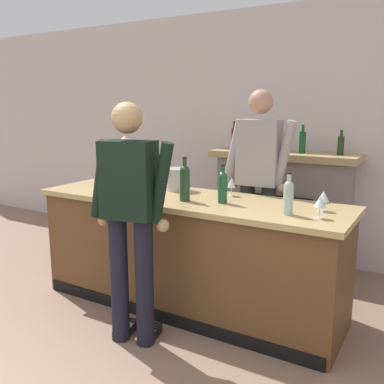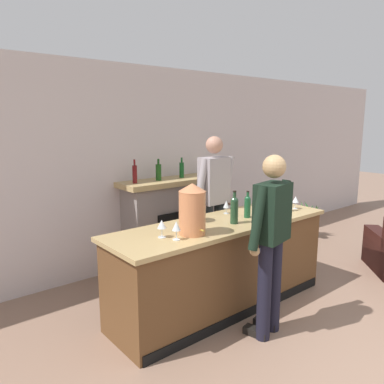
% 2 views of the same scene
% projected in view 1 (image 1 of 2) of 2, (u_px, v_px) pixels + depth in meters
% --- Properties ---
extents(wall_back_panel, '(12.00, 0.07, 2.75)m').
position_uv_depth(wall_back_panel, '(284.00, 136.00, 4.72)').
color(wall_back_panel, silver).
rests_on(wall_back_panel, ground_plane).
extents(bar_counter, '(2.64, 0.79, 0.96)m').
position_uv_depth(bar_counter, '(188.00, 253.00, 3.61)').
color(bar_counter, brown).
rests_on(bar_counter, ground_plane).
extents(fireplace_stone, '(1.53, 0.52, 1.53)m').
position_uv_depth(fireplace_stone, '(282.00, 208.00, 4.59)').
color(fireplace_stone, gray).
rests_on(fireplace_stone, ground_plane).
extents(person_customer, '(0.65, 0.36, 1.73)m').
position_uv_depth(person_customer, '(130.00, 215.00, 2.96)').
color(person_customer, black).
rests_on(person_customer, ground_plane).
extents(person_bartender, '(0.66, 0.31, 1.84)m').
position_uv_depth(person_bartender, '(258.00, 183.00, 3.78)').
color(person_bartender, '#2E3739').
rests_on(person_bartender, ground_plane).
extents(copper_dispenser, '(0.26, 0.30, 0.49)m').
position_uv_depth(copper_dispenser, '(126.00, 165.00, 3.62)').
color(copper_dispenser, '#D07E51').
rests_on(copper_dispenser, bar_counter).
extents(ice_bucket_steel, '(0.21, 0.21, 0.20)m').
position_uv_depth(ice_bucket_steel, '(178.00, 179.00, 3.79)').
color(ice_bucket_steel, silver).
rests_on(ice_bucket_steel, bar_counter).
extents(wine_bottle_rose_blush, '(0.07, 0.07, 0.30)m').
position_uv_depth(wine_bottle_rose_blush, '(223.00, 186.00, 3.29)').
color(wine_bottle_rose_blush, '#194D2C').
rests_on(wine_bottle_rose_blush, bar_counter).
extents(wine_bottle_merlot_tall, '(0.07, 0.07, 0.30)m').
position_uv_depth(wine_bottle_merlot_tall, '(288.00, 196.00, 2.93)').
color(wine_bottle_merlot_tall, '#A0BCAD').
rests_on(wine_bottle_merlot_tall, bar_counter).
extents(wine_bottle_chardonnay_pale, '(0.08, 0.08, 0.35)m').
position_uv_depth(wine_bottle_chardonnay_pale, '(185.00, 181.00, 3.36)').
color(wine_bottle_chardonnay_pale, '#214129').
rests_on(wine_bottle_chardonnay_pale, bar_counter).
extents(wine_glass_front_right, '(0.09, 0.09, 0.17)m').
position_uv_depth(wine_glass_front_right, '(109.00, 175.00, 3.87)').
color(wine_glass_front_right, silver).
rests_on(wine_glass_front_right, bar_counter).
extents(wine_glass_near_bucket, '(0.08, 0.08, 0.16)m').
position_uv_depth(wine_glass_near_bucket, '(320.00, 202.00, 2.83)').
color(wine_glass_near_bucket, silver).
rests_on(wine_glass_near_bucket, bar_counter).
extents(wine_glass_mid_counter, '(0.07, 0.07, 0.15)m').
position_uv_depth(wine_glass_mid_counter, '(232.00, 183.00, 3.55)').
color(wine_glass_mid_counter, silver).
rests_on(wine_glass_mid_counter, bar_counter).
extents(wine_glass_front_left, '(0.09, 0.09, 0.15)m').
position_uv_depth(wine_glass_front_left, '(323.00, 197.00, 3.03)').
color(wine_glass_front_left, silver).
rests_on(wine_glass_front_left, bar_counter).
extents(wine_glass_back_row, '(0.08, 0.08, 0.17)m').
position_uv_depth(wine_glass_back_row, '(103.00, 178.00, 3.72)').
color(wine_glass_back_row, silver).
rests_on(wine_glass_back_row, bar_counter).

